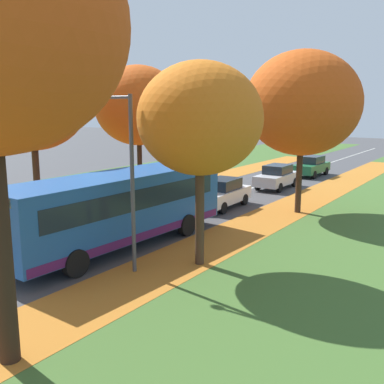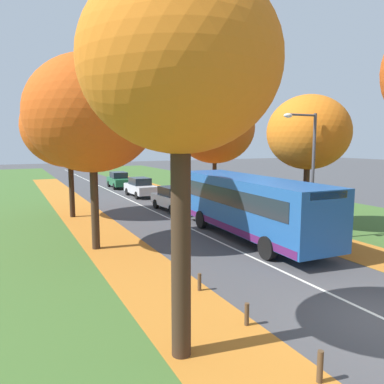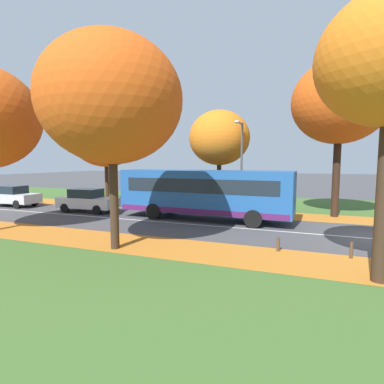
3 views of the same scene
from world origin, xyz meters
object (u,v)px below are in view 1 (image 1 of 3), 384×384
(tree_left_mid, at_px, (138,106))
(car_silver_following, at_px, (277,177))
(bus, at_px, (119,206))
(car_white_lead, at_px, (222,193))
(tree_right_mid, at_px, (302,103))
(streetlamp_right, at_px, (125,163))
(tree_left_near, at_px, (32,101))
(tree_right_near, at_px, (200,119))
(car_green_third_in_line, at_px, (311,166))

(tree_left_mid, distance_m, car_silver_following, 10.57)
(bus, distance_m, car_white_lead, 8.57)
(tree_right_mid, relative_size, streetlamp_right, 1.41)
(tree_left_near, height_order, streetlamp_right, tree_left_near)
(car_silver_following, bearing_deg, bus, -89.16)
(tree_left_near, bearing_deg, tree_right_near, -6.79)
(tree_right_mid, height_order, car_white_lead, tree_right_mid)
(tree_left_mid, relative_size, car_silver_following, 1.93)
(tree_right_mid, height_order, bus, tree_right_mid)
(tree_left_near, distance_m, car_silver_following, 16.72)
(tree_left_mid, distance_m, bus, 12.17)
(bus, height_order, car_white_lead, bus)
(tree_right_near, distance_m, car_white_lead, 10.27)
(tree_left_near, height_order, bus, tree_left_near)
(tree_left_near, height_order, car_white_lead, tree_left_near)
(car_green_third_in_line, bearing_deg, streetlamp_right, -84.75)
(streetlamp_right, xyz_separation_m, car_white_lead, (-2.29, 10.27, -2.92))
(tree_left_mid, bearing_deg, car_white_lead, -5.93)
(tree_right_near, distance_m, streetlamp_right, 2.97)
(tree_left_near, xyz_separation_m, car_green_third_in_line, (6.91, 21.15, -5.06))
(tree_right_near, xyz_separation_m, bus, (-3.76, -0.15, -3.47))
(tree_left_near, distance_m, tree_right_mid, 13.66)
(tree_right_mid, xyz_separation_m, car_white_lead, (-3.96, -1.28, -4.93))
(streetlamp_right, relative_size, car_green_third_in_line, 1.41)
(tree_left_near, height_order, tree_right_mid, tree_right_mid)
(tree_left_near, distance_m, car_green_third_in_line, 22.81)
(tree_left_near, distance_m, car_white_lead, 11.06)
(tree_right_mid, bearing_deg, tree_right_near, -89.47)
(tree_right_mid, bearing_deg, bus, -110.56)
(bus, bearing_deg, streetlamp_right, -41.20)
(tree_left_mid, height_order, car_green_third_in_line, tree_left_mid)
(car_silver_following, bearing_deg, tree_right_mid, -57.00)
(bus, relative_size, car_white_lead, 2.45)
(car_white_lead, bearing_deg, bus, -88.05)
(tree_right_near, relative_size, car_green_third_in_line, 1.68)
(tree_left_near, height_order, tree_left_mid, tree_left_near)
(streetlamp_right, xyz_separation_m, car_silver_following, (-2.23, 17.56, -2.92))
(bus, height_order, car_silver_following, bus)
(car_white_lead, height_order, car_green_third_in_line, same)
(bus, xyz_separation_m, car_green_third_in_line, (-0.23, 22.59, -0.89))
(bus, bearing_deg, car_white_lead, 91.95)
(tree_right_mid, relative_size, bus, 0.80)
(car_white_lead, bearing_deg, streetlamp_right, -77.41)
(tree_left_mid, relative_size, car_white_lead, 1.91)
(tree_left_mid, height_order, tree_right_near, tree_left_mid)
(tree_left_near, bearing_deg, bus, -11.47)
(tree_left_near, distance_m, tree_left_mid, 7.76)
(tree_left_mid, bearing_deg, tree_right_near, -40.25)
(tree_left_near, height_order, car_green_third_in_line, tree_left_near)
(tree_left_mid, bearing_deg, car_green_third_in_line, 63.43)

